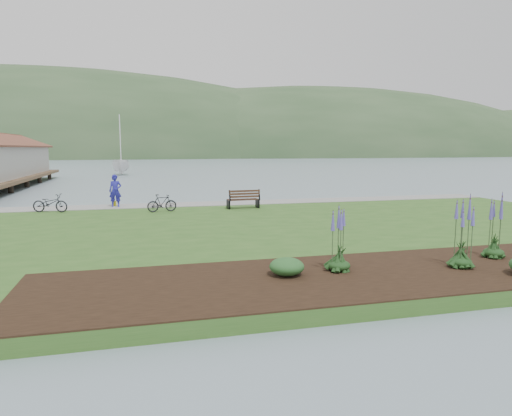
% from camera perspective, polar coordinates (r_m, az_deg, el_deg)
% --- Properties ---
extents(ground, '(600.00, 600.00, 0.00)m').
position_cam_1_polar(ground, '(21.88, 1.56, -2.51)').
color(ground, slate).
rests_on(ground, ground).
extents(lawn, '(34.00, 20.00, 0.40)m').
position_cam_1_polar(lawn, '(19.96, 3.15, -2.91)').
color(lawn, '#2C521D').
rests_on(lawn, ground).
extents(shoreline_path, '(34.00, 2.20, 0.03)m').
position_cam_1_polar(shoreline_path, '(28.44, -2.30, 0.65)').
color(shoreline_path, gray).
rests_on(shoreline_path, lawn).
extents(garden_bed, '(24.00, 4.40, 0.04)m').
position_cam_1_polar(garden_bed, '(14.53, 24.41, -6.65)').
color(garden_bed, black).
rests_on(garden_bed, lawn).
extents(far_hillside, '(580.00, 80.00, 38.00)m').
position_cam_1_polar(far_hillside, '(192.49, -6.85, 6.31)').
color(far_hillside, '#2D4929').
rests_on(far_hillside, ground).
extents(park_bench, '(1.84, 0.85, 1.11)m').
position_cam_1_polar(park_bench, '(25.82, -1.56, 1.16)').
color(park_bench, black).
rests_on(park_bench, lawn).
extents(person, '(0.83, 0.59, 2.23)m').
position_cam_1_polar(person, '(27.52, -17.19, 2.39)').
color(person, '#222093').
rests_on(person, lawn).
extents(bicycle_a, '(1.20, 2.00, 0.99)m').
position_cam_1_polar(bicycle_a, '(26.65, -24.35, 0.56)').
color(bicycle_a, black).
rests_on(bicycle_a, lawn).
extents(bicycle_b, '(0.72, 1.63, 0.95)m').
position_cam_1_polar(bicycle_b, '(24.96, -11.68, 0.61)').
color(bicycle_b, black).
rests_on(bicycle_b, lawn).
extents(sailboat, '(10.57, 10.75, 26.97)m').
position_cam_1_polar(sailboat, '(67.55, -16.45, 3.97)').
color(sailboat, silver).
rests_on(sailboat, ground).
extents(pannier, '(0.21, 0.31, 0.32)m').
position_cam_1_polar(pannier, '(28.12, -17.29, 0.53)').
color(pannier, gold).
rests_on(pannier, lawn).
extents(echium_0, '(0.62, 0.62, 2.26)m').
position_cam_1_polar(echium_0, '(14.12, 24.39, -2.93)').
color(echium_0, black).
rests_on(echium_0, garden_bed).
extents(echium_1, '(0.62, 0.62, 2.22)m').
position_cam_1_polar(echium_1, '(15.84, 27.73, -2.30)').
color(echium_1, black).
rests_on(echium_1, garden_bed).
extents(echium_4, '(0.62, 0.62, 2.15)m').
position_cam_1_polar(echium_4, '(12.72, 10.41, -3.91)').
color(echium_4, black).
rests_on(echium_4, garden_bed).
extents(shrub_0, '(0.93, 0.93, 0.47)m').
position_cam_1_polar(shrub_0, '(12.25, 3.86, -7.31)').
color(shrub_0, '#1E4C21').
rests_on(shrub_0, garden_bed).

